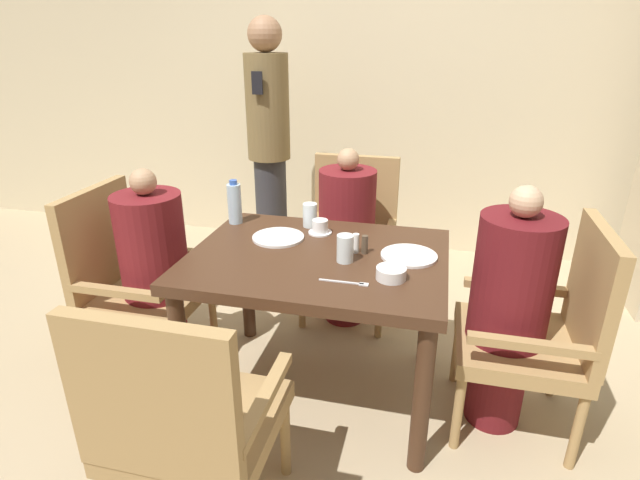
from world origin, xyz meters
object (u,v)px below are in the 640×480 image
Objects in this scene: diner_in_far_chair at (347,236)px; diner_in_left_chair at (156,272)px; chair_right_side at (544,327)px; bowl_small at (391,273)px; glass_tall_near at (345,248)px; teacup_with_saucer at (320,227)px; water_bottle at (235,203)px; glass_tall_mid at (310,215)px; diner_in_right_chair at (508,309)px; plate_main_left at (278,237)px; chair_left_side at (130,277)px; plate_main_right at (409,256)px; standing_host at (269,141)px; chair_near_corner at (185,419)px; chair_far_side at (351,234)px.

diner_in_left_chair is at bearing -139.76° from diner_in_far_chair.
bowl_small is at bearing -165.53° from chair_right_side.
chair_right_side is at bearing 2.96° from glass_tall_near.
teacup_with_saucer is 0.51× the size of water_bottle.
teacup_with_saucer is 0.11m from glass_tall_mid.
plate_main_left is (-1.04, 0.13, 0.17)m from diner_in_right_chair.
chair_left_side is at bearing -169.91° from plate_main_left.
chair_right_side is 0.16m from diner_in_right_chair.
diner_in_left_chair is 0.80m from glass_tall_mid.
diner_in_left_chair is 0.51m from water_bottle.
diner_in_far_chair is 1.07m from diner_in_right_chair.
diner_in_right_chair is at bearing -8.83° from plate_main_right.
diner_in_far_chair is 0.63m from plate_main_left.
standing_host reaches higher than glass_tall_near.
plate_main_right is at bearing 2.79° from chair_left_side.
chair_near_corner is 8.30× the size of teacup_with_saucer.
diner_in_far_chair is 9.23× the size of teacup_with_saucer.
diner_in_left_chair reaches higher than water_bottle.
chair_far_side is at bearing 41.02° from chair_left_side.
chair_right_side is 1.00× the size of chair_near_corner.
diner_in_right_chair is at bearing 180.00° from chair_right_side.
plate_main_left is 0.23m from glass_tall_mid.
chair_far_side is 0.86× the size of diner_in_right_chair.
chair_left_side reaches higher than glass_tall_mid.
plate_main_left is 2.06× the size of glass_tall_mid.
standing_host is (-0.45, 2.16, 0.43)m from chair_near_corner.
diner_in_left_chair is 1.01× the size of diner_in_far_chair.
diner_in_right_chair reaches higher than plate_main_left.
chair_right_side is 8.30× the size of teacup_with_saucer.
chair_right_side reaches higher than plate_main_left.
chair_near_corner is 7.96× the size of glass_tall_near.
chair_left_side is 0.90× the size of diner_in_far_chair.
plate_main_right is at bearing 76.84° from bowl_small.
diner_in_far_chair is 0.78m from glass_tall_near.
glass_tall_near is at bearing -2.26° from chair_left_side.
bowl_small is 1.01× the size of glass_tall_near.
teacup_with_saucer is (-0.86, 0.24, 0.19)m from diner_in_right_chair.
plate_main_right is at bearing 55.81° from chair_near_corner.
chair_near_corner is 0.91m from bowl_small.
chair_near_corner is at bearing -54.77° from diner_in_left_chair.
diner_in_right_chair is 9.63× the size of teacup_with_saucer.
diner_in_left_chair is at bearing 177.39° from glass_tall_near.
chair_left_side is 1.18m from diner_in_far_chair.
glass_tall_mid is (0.10, 1.16, 0.29)m from chair_near_corner.
plate_main_right is (1.35, 0.07, 0.23)m from chair_left_side.
diner_in_far_chair is 1.18m from chair_right_side.
chair_right_side is 2.15m from standing_host.
diner_in_far_chair is 4.30× the size of plate_main_left.
teacup_with_saucer is 0.96× the size of glass_tall_near.
chair_far_side is 0.15m from diner_in_far_chair.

